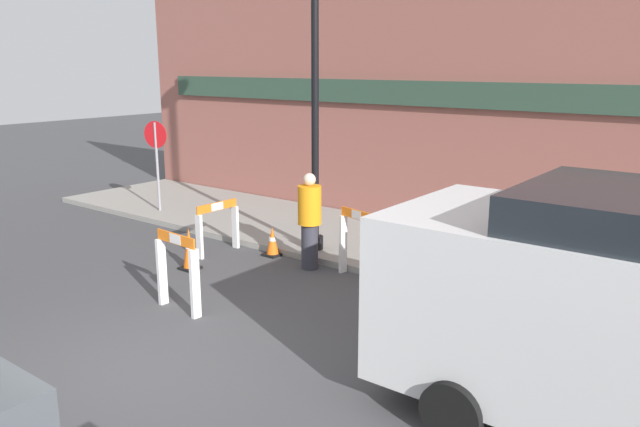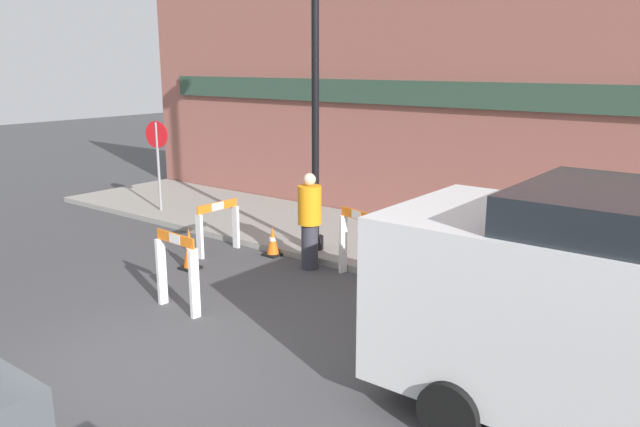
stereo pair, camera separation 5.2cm
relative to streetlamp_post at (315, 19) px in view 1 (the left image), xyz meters
The scene contains 13 objects.
ground_plane 6.53m from the streetlamp_post, 75.65° to the right, with size 60.00×60.00×0.00m, color #424244.
sidewalk_slab 4.42m from the streetlamp_post, 43.71° to the left, with size 18.00×3.22×0.11m.
storefront_facade 3.43m from the streetlamp_post, 66.46° to the left, with size 18.00×0.22×5.50m.
streetlamp_post is the anchor object (origin of this frame).
stop_sign 5.37m from the streetlamp_post, behind, with size 0.59×0.16×2.03m.
barricade_0 4.78m from the streetlamp_post, 88.34° to the right, with size 0.83×0.19×1.13m.
barricade_1 4.67m from the streetlamp_post, 27.36° to the right, with size 0.37×0.82×1.15m.
barricade_2 3.79m from the streetlamp_post, 23.68° to the right, with size 0.72×0.29×1.13m.
barricade_3 4.01m from the streetlamp_post, 145.88° to the right, with size 0.15×0.94×0.96m.
traffic_cone_0 4.40m from the streetlamp_post, 121.48° to the right, with size 0.30×0.30×0.72m.
traffic_cone_1 3.94m from the streetlamp_post, 138.94° to the right, with size 0.30×0.30×0.54m.
traffic_cone_2 4.62m from the streetlamp_post, 11.89° to the right, with size 0.30×0.30×0.64m.
person_worker 3.34m from the streetlamp_post, 59.12° to the right, with size 0.52×0.52×1.64m.
Camera 1 is at (5.43, -3.64, 3.41)m, focal length 35.00 mm.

